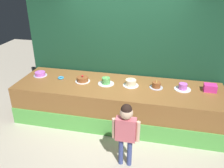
{
  "coord_description": "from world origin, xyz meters",
  "views": [
    {
      "loc": [
        0.8,
        -3.5,
        2.8
      ],
      "look_at": [
        -0.06,
        0.35,
        0.92
      ],
      "focal_mm": 37.57,
      "sensor_mm": 36.0,
      "label": 1
    }
  ],
  "objects_px": {
    "child_figure": "(126,127)",
    "pink_box": "(210,88)",
    "cake_right": "(156,85)",
    "cake_center_left": "(106,81)",
    "cake_center_right": "(131,83)",
    "cake_far_left": "(40,74)",
    "cake_left": "(83,79)",
    "cake_far_right": "(183,87)",
    "donut": "(61,78)"
  },
  "relations": [
    {
      "from": "cake_left",
      "to": "cake_right",
      "type": "relative_size",
      "value": 1.17
    },
    {
      "from": "cake_far_left",
      "to": "cake_far_right",
      "type": "xyz_separation_m",
      "value": [
        2.98,
        -0.01,
        0.01
      ]
    },
    {
      "from": "child_figure",
      "to": "donut",
      "type": "height_order",
      "value": "child_figure"
    },
    {
      "from": "child_figure",
      "to": "pink_box",
      "type": "xyz_separation_m",
      "value": [
        1.36,
        1.4,
        0.13
      ]
    },
    {
      "from": "cake_far_right",
      "to": "pink_box",
      "type": "bearing_deg",
      "value": 5.19
    },
    {
      "from": "cake_far_left",
      "to": "pink_box",
      "type": "bearing_deg",
      "value": 0.65
    },
    {
      "from": "pink_box",
      "to": "cake_left",
      "type": "distance_m",
      "value": 2.49
    },
    {
      "from": "child_figure",
      "to": "cake_right",
      "type": "distance_m",
      "value": 1.37
    },
    {
      "from": "child_figure",
      "to": "cake_right",
      "type": "bearing_deg",
      "value": 74.25
    },
    {
      "from": "child_figure",
      "to": "cake_far_right",
      "type": "bearing_deg",
      "value": 57.34
    },
    {
      "from": "cake_center_right",
      "to": "pink_box",
      "type": "bearing_deg",
      "value": 3.67
    },
    {
      "from": "cake_far_left",
      "to": "cake_center_left",
      "type": "xyz_separation_m",
      "value": [
        1.49,
        -0.09,
        0.02
      ]
    },
    {
      "from": "pink_box",
      "to": "cake_far_right",
      "type": "relative_size",
      "value": 0.73
    },
    {
      "from": "cake_center_right",
      "to": "cake_right",
      "type": "bearing_deg",
      "value": 1.28
    },
    {
      "from": "pink_box",
      "to": "donut",
      "type": "relative_size",
      "value": 1.79
    },
    {
      "from": "cake_far_left",
      "to": "cake_center_right",
      "type": "height_order",
      "value": "cake_center_right"
    },
    {
      "from": "cake_left",
      "to": "cake_center_right",
      "type": "distance_m",
      "value": 0.99
    },
    {
      "from": "child_figure",
      "to": "donut",
      "type": "bearing_deg",
      "value": 140.88
    },
    {
      "from": "cake_center_right",
      "to": "cake_right",
      "type": "relative_size",
      "value": 1.19
    },
    {
      "from": "cake_center_left",
      "to": "cake_center_right",
      "type": "distance_m",
      "value": 0.5
    },
    {
      "from": "cake_far_left",
      "to": "cake_center_right",
      "type": "xyz_separation_m",
      "value": [
        1.99,
        -0.06,
        0.02
      ]
    },
    {
      "from": "child_figure",
      "to": "cake_right",
      "type": "relative_size",
      "value": 4.26
    },
    {
      "from": "cake_center_right",
      "to": "cake_far_right",
      "type": "height_order",
      "value": "cake_center_right"
    },
    {
      "from": "cake_right",
      "to": "cake_far_right",
      "type": "height_order",
      "value": "cake_right"
    },
    {
      "from": "cake_center_right",
      "to": "cake_right",
      "type": "height_order",
      "value": "same"
    },
    {
      "from": "child_figure",
      "to": "cake_far_right",
      "type": "xyz_separation_m",
      "value": [
        0.87,
        1.35,
        0.11
      ]
    },
    {
      "from": "cake_left",
      "to": "pink_box",
      "type": "bearing_deg",
      "value": 2.76
    },
    {
      "from": "cake_far_right",
      "to": "cake_center_right",
      "type": "bearing_deg",
      "value": -177.09
    },
    {
      "from": "cake_left",
      "to": "cake_center_right",
      "type": "height_order",
      "value": "cake_center_right"
    },
    {
      "from": "cake_left",
      "to": "cake_far_right",
      "type": "distance_m",
      "value": 1.99
    },
    {
      "from": "cake_left",
      "to": "cake_center_right",
      "type": "relative_size",
      "value": 0.98
    },
    {
      "from": "child_figure",
      "to": "cake_far_left",
      "type": "bearing_deg",
      "value": 147.27
    },
    {
      "from": "cake_left",
      "to": "cake_right",
      "type": "distance_m",
      "value": 1.49
    },
    {
      "from": "donut",
      "to": "cake_center_left",
      "type": "distance_m",
      "value": 1.0
    },
    {
      "from": "donut",
      "to": "cake_center_left",
      "type": "xyz_separation_m",
      "value": [
        0.99,
        -0.05,
        0.04
      ]
    },
    {
      "from": "cake_center_right",
      "to": "donut",
      "type": "bearing_deg",
      "value": 179.5
    },
    {
      "from": "cake_center_left",
      "to": "cake_left",
      "type": "bearing_deg",
      "value": 179.07
    },
    {
      "from": "cake_center_left",
      "to": "child_figure",
      "type": "bearing_deg",
      "value": -63.86
    },
    {
      "from": "donut",
      "to": "cake_far_left",
      "type": "height_order",
      "value": "cake_far_left"
    },
    {
      "from": "cake_center_right",
      "to": "cake_left",
      "type": "bearing_deg",
      "value": -178.62
    },
    {
      "from": "cake_far_left",
      "to": "cake_left",
      "type": "xyz_separation_m",
      "value": [
        0.99,
        -0.08,
        0.01
      ]
    },
    {
      "from": "cake_center_right",
      "to": "cake_far_right",
      "type": "distance_m",
      "value": 1.0
    },
    {
      "from": "cake_far_right",
      "to": "cake_left",
      "type": "bearing_deg",
      "value": -177.85
    },
    {
      "from": "donut",
      "to": "cake_center_left",
      "type": "relative_size",
      "value": 0.39
    },
    {
      "from": "cake_center_left",
      "to": "cake_far_right",
      "type": "distance_m",
      "value": 1.49
    },
    {
      "from": "pink_box",
      "to": "cake_right",
      "type": "relative_size",
      "value": 0.88
    },
    {
      "from": "child_figure",
      "to": "pink_box",
      "type": "distance_m",
      "value": 1.96
    },
    {
      "from": "cake_right",
      "to": "pink_box",
      "type": "bearing_deg",
      "value": 4.86
    },
    {
      "from": "donut",
      "to": "cake_far_right",
      "type": "height_order",
      "value": "cake_far_right"
    },
    {
      "from": "donut",
      "to": "cake_right",
      "type": "distance_m",
      "value": 1.99
    }
  ]
}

